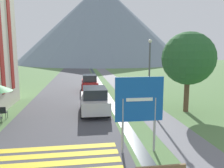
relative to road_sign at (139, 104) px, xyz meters
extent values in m
plane|color=#517542|center=(-1.09, 15.70, -2.11)|extent=(160.00, 160.00, 0.00)
cube|color=#424247|center=(-3.59, 25.70, -2.11)|extent=(6.40, 60.00, 0.01)
cube|color=slate|center=(2.51, 25.70, -2.11)|extent=(2.20, 60.00, 0.01)
cube|color=black|center=(0.11, 25.70, -2.11)|extent=(0.60, 60.00, 0.00)
cube|color=yellow|center=(-3.59, -0.51, -2.11)|extent=(5.44, 0.44, 0.01)
cube|color=yellow|center=(-3.59, 0.19, -2.11)|extent=(5.44, 0.44, 0.01)
cube|color=yellow|center=(-3.59, 0.89, -2.11)|extent=(5.44, 0.44, 0.01)
cone|color=slate|center=(5.95, 78.98, 13.02)|extent=(64.88, 64.88, 30.26)
cube|color=maroon|center=(-7.88, 7.70, 3.10)|extent=(0.06, 0.70, 7.82)
cube|color=maroon|center=(-7.88, 9.88, 3.10)|extent=(0.06, 0.70, 7.82)
cylinder|color=#9E9EA3|center=(-0.70, 0.02, -0.92)|extent=(0.10, 0.10, 2.38)
cylinder|color=#9E9EA3|center=(0.70, 0.02, -0.92)|extent=(0.10, 0.10, 2.38)
cube|color=#1451AD|center=(0.00, 0.00, 0.22)|extent=(2.06, 0.05, 1.88)
cube|color=white|center=(0.00, -0.03, 0.22)|extent=(1.13, 0.02, 0.14)
cube|color=silver|center=(-1.49, 6.58, -1.39)|extent=(1.87, 4.38, 0.84)
cube|color=#23282D|center=(-1.49, 6.37, -0.63)|extent=(1.59, 2.41, 0.68)
cylinder|color=black|center=(-2.38, 7.94, -1.81)|extent=(0.18, 0.60, 0.60)
cylinder|color=black|center=(-0.60, 7.94, -1.81)|extent=(0.18, 0.60, 0.60)
cylinder|color=black|center=(-2.38, 5.23, -1.81)|extent=(0.18, 0.60, 0.60)
cylinder|color=black|center=(-0.60, 5.23, -1.81)|extent=(0.18, 0.60, 0.60)
cube|color=#A31919|center=(-1.50, 15.14, -1.39)|extent=(1.68, 4.05, 0.84)
cube|color=#23282D|center=(-1.50, 14.94, -0.63)|extent=(1.43, 2.23, 0.68)
cylinder|color=black|center=(-2.30, 16.40, -1.81)|extent=(0.18, 0.60, 0.60)
cylinder|color=black|center=(-0.70, 16.40, -1.81)|extent=(0.18, 0.60, 0.60)
cylinder|color=black|center=(-2.30, 13.89, -1.81)|extent=(0.18, 0.60, 0.60)
cylinder|color=black|center=(-0.70, 13.89, -1.81)|extent=(0.18, 0.60, 0.60)
cylinder|color=#232328|center=(-7.14, 4.67, -1.89)|extent=(0.03, 0.03, 0.45)
cylinder|color=#232328|center=(-7.14, 4.33, -1.89)|extent=(0.03, 0.03, 0.45)
cube|color=#232328|center=(-7.35, 5.71, -1.66)|extent=(0.40, 0.40, 0.04)
cube|color=#232328|center=(-7.35, 5.53, -1.46)|extent=(0.40, 0.04, 0.40)
cylinder|color=#232328|center=(-7.52, 5.88, -1.89)|extent=(0.03, 0.03, 0.45)
cylinder|color=#232328|center=(-7.18, 5.88, -1.89)|extent=(0.03, 0.03, 0.45)
cylinder|color=#232328|center=(-7.52, 5.54, -1.89)|extent=(0.03, 0.03, 0.45)
cylinder|color=#232328|center=(-7.18, 5.54, -1.89)|extent=(0.03, 0.03, 0.45)
cylinder|color=#515156|center=(2.67, 7.05, 0.36)|extent=(0.12, 0.12, 4.95)
sphere|color=silver|center=(2.67, 7.05, 2.95)|extent=(0.28, 0.28, 0.28)
cylinder|color=brown|center=(5.08, 5.82, -0.98)|extent=(0.36, 0.36, 2.26)
sphere|color=#285B2D|center=(5.08, 5.82, 1.72)|extent=(3.71, 3.71, 3.71)
camera|label=1|loc=(-2.38, -8.65, 2.19)|focal=35.00mm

